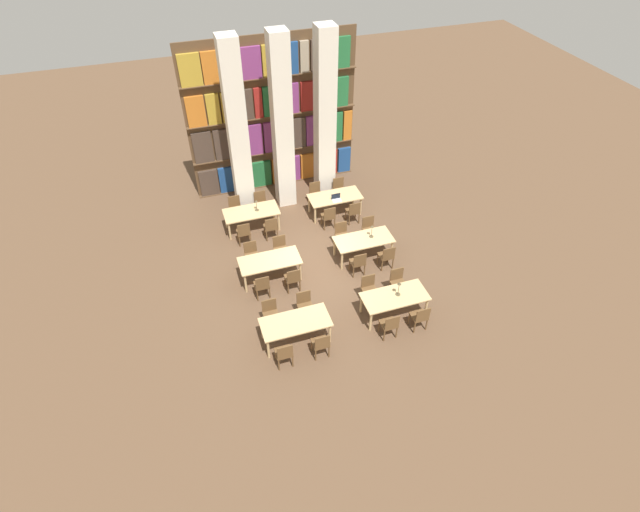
% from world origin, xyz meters
% --- Properties ---
extents(ground_plane, '(40.00, 40.00, 0.00)m').
position_xyz_m(ground_plane, '(0.00, 0.00, 0.00)').
color(ground_plane, brown).
extents(bookshelf_bank, '(5.98, 0.35, 5.50)m').
position_xyz_m(bookshelf_bank, '(-0.03, 5.03, 2.61)').
color(bookshelf_bank, brown).
rests_on(bookshelf_bank, ground_plane).
extents(pillar_left, '(0.62, 0.62, 6.00)m').
position_xyz_m(pillar_left, '(-1.48, 3.74, 3.00)').
color(pillar_left, silver).
rests_on(pillar_left, ground_plane).
extents(pillar_center, '(0.62, 0.62, 6.00)m').
position_xyz_m(pillar_center, '(0.00, 3.74, 3.00)').
color(pillar_center, silver).
rests_on(pillar_center, ground_plane).
extents(pillar_right, '(0.62, 0.62, 6.00)m').
position_xyz_m(pillar_right, '(1.48, 3.74, 3.00)').
color(pillar_right, silver).
rests_on(pillar_right, ground_plane).
extents(reading_table_0, '(1.83, 0.85, 0.72)m').
position_xyz_m(reading_table_0, '(-1.44, -2.58, 0.64)').
color(reading_table_0, tan).
rests_on(reading_table_0, ground_plane).
extents(chair_0, '(0.42, 0.40, 0.88)m').
position_xyz_m(chair_0, '(-1.94, -3.29, 0.48)').
color(chair_0, brown).
rests_on(chair_0, ground_plane).
extents(chair_1, '(0.42, 0.40, 0.88)m').
position_xyz_m(chair_1, '(-1.94, -1.87, 0.48)').
color(chair_1, brown).
rests_on(chair_1, ground_plane).
extents(chair_2, '(0.42, 0.40, 0.88)m').
position_xyz_m(chair_2, '(-0.97, -3.29, 0.48)').
color(chair_2, brown).
rests_on(chair_2, ground_plane).
extents(chair_3, '(0.42, 0.40, 0.88)m').
position_xyz_m(chair_3, '(-0.97, -1.87, 0.48)').
color(chair_3, brown).
rests_on(chair_3, ground_plane).
extents(reading_table_1, '(1.83, 0.85, 0.72)m').
position_xyz_m(reading_table_1, '(1.41, -2.54, 0.64)').
color(reading_table_1, tan).
rests_on(reading_table_1, ground_plane).
extents(chair_4, '(0.42, 0.40, 0.88)m').
position_xyz_m(chair_4, '(0.96, -3.25, 0.48)').
color(chair_4, brown).
rests_on(chair_4, ground_plane).
extents(chair_5, '(0.42, 0.40, 0.88)m').
position_xyz_m(chair_5, '(0.96, -1.83, 0.48)').
color(chair_5, brown).
rests_on(chair_5, ground_plane).
extents(chair_6, '(0.42, 0.40, 0.88)m').
position_xyz_m(chair_6, '(1.85, -3.25, 0.48)').
color(chair_6, brown).
rests_on(chair_6, ground_plane).
extents(chair_7, '(0.42, 0.40, 0.88)m').
position_xyz_m(chair_7, '(1.85, -1.83, 0.48)').
color(chair_7, brown).
rests_on(chair_7, ground_plane).
extents(desk_lamp_0, '(0.14, 0.14, 0.46)m').
position_xyz_m(desk_lamp_0, '(1.51, -2.51, 1.04)').
color(desk_lamp_0, brown).
rests_on(desk_lamp_0, reading_table_1).
extents(reading_table_2, '(1.83, 0.85, 0.72)m').
position_xyz_m(reading_table_2, '(-1.50, -0.04, 0.64)').
color(reading_table_2, tan).
rests_on(reading_table_2, ground_plane).
extents(chair_8, '(0.42, 0.40, 0.88)m').
position_xyz_m(chair_8, '(-1.92, -0.75, 0.48)').
color(chair_8, brown).
rests_on(chair_8, ground_plane).
extents(chair_9, '(0.42, 0.40, 0.88)m').
position_xyz_m(chair_9, '(-1.92, 0.67, 0.48)').
color(chair_9, brown).
rests_on(chair_9, ground_plane).
extents(chair_10, '(0.42, 0.40, 0.88)m').
position_xyz_m(chair_10, '(-1.00, -0.75, 0.48)').
color(chair_10, brown).
rests_on(chair_10, ground_plane).
extents(chair_11, '(0.42, 0.40, 0.88)m').
position_xyz_m(chair_11, '(-1.00, 0.67, 0.48)').
color(chair_11, brown).
rests_on(chair_11, ground_plane).
extents(reading_table_3, '(1.83, 0.85, 0.72)m').
position_xyz_m(reading_table_3, '(1.51, 0.01, 0.64)').
color(reading_table_3, tan).
rests_on(reading_table_3, ground_plane).
extents(chair_12, '(0.42, 0.40, 0.88)m').
position_xyz_m(chair_12, '(1.07, -0.70, 0.48)').
color(chair_12, brown).
rests_on(chair_12, ground_plane).
extents(chair_13, '(0.42, 0.40, 0.88)m').
position_xyz_m(chair_13, '(1.07, 0.72, 0.48)').
color(chair_13, brown).
rests_on(chair_13, ground_plane).
extents(chair_14, '(0.42, 0.40, 0.88)m').
position_xyz_m(chair_14, '(2.01, -0.70, 0.48)').
color(chair_14, brown).
rests_on(chair_14, ground_plane).
extents(chair_15, '(0.42, 0.40, 0.88)m').
position_xyz_m(chair_15, '(2.01, 0.72, 0.48)').
color(chair_15, brown).
rests_on(chair_15, ground_plane).
extents(desk_lamp_1, '(0.14, 0.14, 0.45)m').
position_xyz_m(desk_lamp_1, '(1.78, 0.04, 1.03)').
color(desk_lamp_1, brown).
rests_on(desk_lamp_1, reading_table_3).
extents(reading_table_4, '(1.83, 0.85, 0.72)m').
position_xyz_m(reading_table_4, '(-1.50, 2.52, 0.64)').
color(reading_table_4, tan).
rests_on(reading_table_4, ground_plane).
extents(chair_16, '(0.42, 0.40, 0.88)m').
position_xyz_m(chair_16, '(-1.93, 1.81, 0.48)').
color(chair_16, brown).
rests_on(chair_16, ground_plane).
extents(chair_17, '(0.42, 0.40, 0.88)m').
position_xyz_m(chair_17, '(-1.93, 3.23, 0.48)').
color(chair_17, brown).
rests_on(chair_17, ground_plane).
extents(chair_18, '(0.42, 0.40, 0.88)m').
position_xyz_m(chair_18, '(-1.03, 1.81, 0.48)').
color(chair_18, brown).
rests_on(chair_18, ground_plane).
extents(chair_19, '(0.42, 0.40, 0.88)m').
position_xyz_m(chair_19, '(-1.03, 3.23, 0.48)').
color(chair_19, brown).
rests_on(chair_19, ground_plane).
extents(desk_lamp_2, '(0.14, 0.14, 0.41)m').
position_xyz_m(desk_lamp_2, '(-1.31, 2.52, 1.00)').
color(desk_lamp_2, brown).
rests_on(desk_lamp_2, reading_table_4).
extents(reading_table_5, '(1.83, 0.85, 0.72)m').
position_xyz_m(reading_table_5, '(1.44, 2.48, 0.64)').
color(reading_table_5, tan).
rests_on(reading_table_5, ground_plane).
extents(chair_20, '(0.42, 0.40, 0.88)m').
position_xyz_m(chair_20, '(0.97, 1.77, 0.48)').
color(chair_20, brown).
rests_on(chair_20, ground_plane).
extents(chair_21, '(0.42, 0.40, 0.88)m').
position_xyz_m(chair_21, '(0.97, 3.19, 0.48)').
color(chair_21, brown).
rests_on(chair_21, ground_plane).
extents(chair_22, '(0.42, 0.40, 0.88)m').
position_xyz_m(chair_22, '(1.86, 1.77, 0.48)').
color(chair_22, brown).
rests_on(chair_22, ground_plane).
extents(chair_23, '(0.42, 0.40, 0.88)m').
position_xyz_m(chair_23, '(1.86, 3.19, 0.48)').
color(chair_23, brown).
rests_on(chair_23, ground_plane).
extents(laptop, '(0.32, 0.22, 0.21)m').
position_xyz_m(laptop, '(1.41, 2.25, 0.76)').
color(laptop, silver).
rests_on(laptop, reading_table_5).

